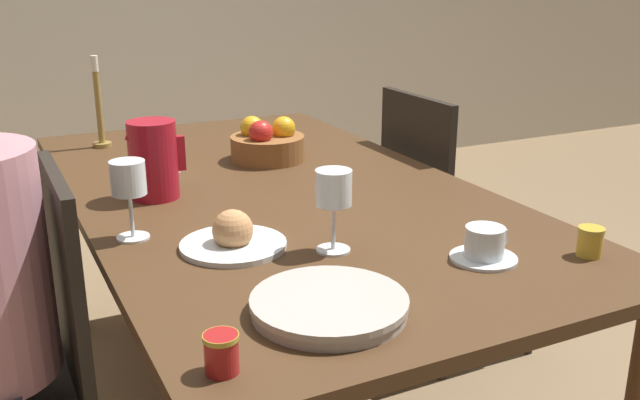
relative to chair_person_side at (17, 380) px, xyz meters
The scene contains 14 objects.
dining_table 0.75m from the chair_person_side, 19.10° to the left, with size 1.01×1.83×0.73m.
chair_person_side is the anchor object (origin of this frame).
chair_opposite 1.44m from the chair_person_side, 16.78° to the left, with size 0.42×0.42×0.91m.
red_pitcher 0.61m from the chair_person_side, 38.38° to the left, with size 0.15×0.12×0.20m.
wine_glass_water 0.47m from the chair_person_side, ahead, with size 0.08×0.08×0.17m.
wine_glass_juice 0.77m from the chair_person_side, 18.98° to the right, with size 0.08×0.08×0.17m.
teacup_near_person 1.01m from the chair_person_side, 24.07° to the right, with size 0.14×0.14×0.07m.
teacup_across 0.76m from the chair_person_side, 50.44° to the left, with size 0.14×0.14×0.07m.
serving_tray 0.73m from the chair_person_side, 43.24° to the right, with size 0.27×0.27×0.03m.
bread_plate 0.54m from the chair_person_side, 13.50° to the right, with size 0.23×0.23×0.09m.
jam_jar_amber 0.68m from the chair_person_side, 64.32° to the right, with size 0.05×0.05×0.06m.
jam_jar_red 1.22m from the chair_person_side, 23.52° to the right, with size 0.05×0.05×0.06m.
fruit_bowl 0.99m from the chair_person_side, 33.68° to the left, with size 0.22×0.22×0.13m.
candlestick_tall 1.06m from the chair_person_side, 68.50° to the left, with size 0.06×0.06×0.30m.
Camera 1 is at (-0.70, -1.68, 1.30)m, focal length 40.00 mm.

